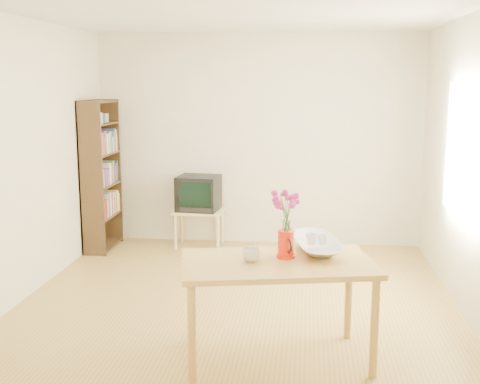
# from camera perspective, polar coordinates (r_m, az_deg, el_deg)

# --- Properties ---
(room) EXTENTS (4.50, 4.50, 4.50)m
(room) POSITION_cam_1_polar(r_m,az_deg,el_deg) (5.24, -0.05, 2.66)
(room) COLOR olive
(room) RESTS_ON ground
(table) EXTENTS (1.49, 1.04, 0.75)m
(table) POSITION_cam_1_polar(r_m,az_deg,el_deg) (4.34, 3.58, -7.62)
(table) COLOR #B5893E
(table) RESTS_ON ground
(tv_stand) EXTENTS (0.60, 0.45, 0.46)m
(tv_stand) POSITION_cam_1_polar(r_m,az_deg,el_deg) (7.43, -3.92, -2.25)
(tv_stand) COLOR tan
(tv_stand) RESTS_ON ground
(bookshelf) EXTENTS (0.28, 0.70, 1.80)m
(bookshelf) POSITION_cam_1_polar(r_m,az_deg,el_deg) (7.43, -13.01, 1.07)
(bookshelf) COLOR black
(bookshelf) RESTS_ON ground
(pitcher) EXTENTS (0.14, 0.21, 0.21)m
(pitcher) POSITION_cam_1_polar(r_m,az_deg,el_deg) (4.38, 4.37, -5.05)
(pitcher) COLOR red
(pitcher) RESTS_ON table
(flowers) EXTENTS (0.23, 0.23, 0.33)m
(flowers) POSITION_cam_1_polar(r_m,az_deg,el_deg) (4.32, 4.41, -1.67)
(flowers) COLOR #DB3399
(flowers) RESTS_ON pitcher
(mug) EXTENTS (0.16, 0.16, 0.10)m
(mug) POSITION_cam_1_polar(r_m,az_deg,el_deg) (4.29, 1.07, -5.96)
(mug) COLOR white
(mug) RESTS_ON table
(bowl) EXTENTS (0.57, 0.57, 0.46)m
(bowl) POSITION_cam_1_polar(r_m,az_deg,el_deg) (4.57, 7.32, -2.67)
(bowl) COLOR white
(bowl) RESTS_ON table
(teacup_a) EXTENTS (0.11, 0.11, 0.07)m
(teacup_a) POSITION_cam_1_polar(r_m,az_deg,el_deg) (4.58, 6.81, -3.18)
(teacup_a) COLOR white
(teacup_a) RESTS_ON bowl
(teacup_b) EXTENTS (0.09, 0.09, 0.06)m
(teacup_b) POSITION_cam_1_polar(r_m,az_deg,el_deg) (4.60, 7.87, -3.20)
(teacup_b) COLOR white
(teacup_b) RESTS_ON bowl
(television) EXTENTS (0.52, 0.49, 0.42)m
(television) POSITION_cam_1_polar(r_m,az_deg,el_deg) (7.38, -3.93, -0.03)
(television) COLOR black
(television) RESTS_ON tv_stand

